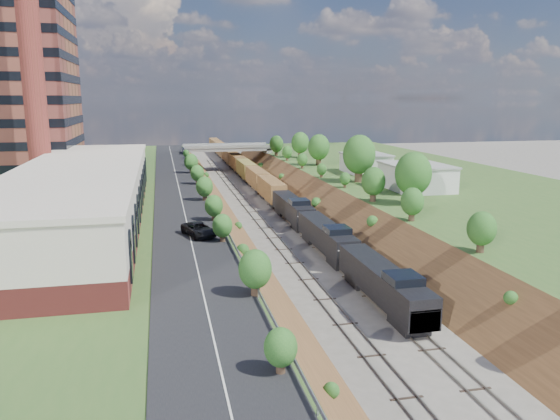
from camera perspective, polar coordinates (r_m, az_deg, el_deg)
The scene contains 18 objects.
ground at distance 41.71m, azimuth 16.17°, elevation -17.64°, with size 400.00×400.00×0.00m, color #6B665B.
platform_left at distance 94.50m, azimuth -21.09°, elevation 0.10°, with size 44.00×180.00×5.00m, color #3A5F27.
platform_right at distance 106.51m, azimuth 16.63°, elevation 1.62°, with size 44.00×180.00×5.00m, color #3A5F27.
embankment_left at distance 94.13m, azimuth -7.64°, elevation -0.81°, with size 7.07×180.00×7.07m, color brown.
embankment_right at distance 98.31m, azimuth 5.24°, elevation -0.23°, with size 7.07×180.00×7.07m, color brown.
rail_left_track at distance 95.13m, azimuth -2.60°, elevation -0.53°, with size 1.58×180.00×0.18m, color gray.
rail_right_track at distance 96.13m, azimuth 0.46°, elevation -0.40°, with size 1.58×180.00×0.18m, color gray.
road at distance 92.94m, azimuth -10.49°, elevation 2.11°, with size 8.00×180.00×0.10m, color black.
guardrail at distance 92.88m, azimuth -7.97°, elevation 2.49°, with size 0.10×171.00×0.70m.
commercial_building at distance 71.30m, azimuth -20.03°, elevation 1.56°, with size 14.30×62.30×7.00m.
smokestack at distance 89.59m, azimuth -24.50°, elevation 13.75°, with size 3.20×3.20×40.00m, color maroon.
overpass at distance 155.50m, azimuth -5.58°, elevation 5.95°, with size 24.50×8.30×7.40m.
white_building_near at distance 94.44m, azimuth 14.05°, elevation 3.30°, with size 9.00×12.00×4.00m, color silver.
white_building_far at distance 114.23m, azimuth 8.94°, elevation 4.79°, with size 8.00×10.00×3.60m, color silver.
tree_right_large at distance 80.60m, azimuth 13.75°, elevation 3.65°, with size 5.25×5.25×7.61m.
tree_left_crest at distance 53.69m, azimuth -5.07°, elevation -2.48°, with size 2.45×2.45×3.55m.
freight_train at distance 137.22m, azimuth -3.52°, elevation 4.26°, with size 3.00×184.75×4.55m.
suv at distance 60.94m, azimuth -8.47°, elevation -2.02°, with size 2.49×5.40×1.50m, color black.
Camera 1 is at (-18.28, -31.68, 20.05)m, focal length 35.00 mm.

